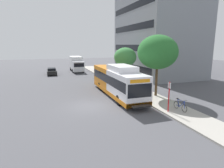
% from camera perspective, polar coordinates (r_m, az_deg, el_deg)
% --- Properties ---
extents(ground_plane, '(120.00, 120.00, 0.00)m').
position_cam_1_polar(ground_plane, '(26.42, -10.32, -1.36)').
color(ground_plane, '#4C4C51').
extents(sidewalk_curb, '(3.00, 56.00, 0.14)m').
position_cam_1_polar(sidewalk_curb, '(26.47, 5.50, -1.04)').
color(sidewalk_curb, '#A8A399').
rests_on(sidewalk_curb, ground).
extents(transit_bus, '(2.58, 12.25, 3.65)m').
position_cam_1_polar(transit_bus, '(22.16, 1.52, 0.87)').
color(transit_bus, white).
rests_on(transit_bus, ground).
extents(bus_stop_sign_pole, '(0.10, 0.36, 2.60)m').
position_cam_1_polar(bus_stop_sign_pole, '(17.07, 16.49, -3.02)').
color(bus_stop_sign_pole, red).
rests_on(bus_stop_sign_pole, sidewalk_curb).
extents(bicycle_parked, '(0.52, 1.76, 1.02)m').
position_cam_1_polar(bicycle_parked, '(18.01, 19.54, -6.06)').
color(bicycle_parked, black).
rests_on(bicycle_parked, sidewalk_curb).
extents(street_tree_near_stop, '(4.39, 4.39, 6.75)m').
position_cam_1_polar(street_tree_near_stop, '(21.85, 13.35, 9.15)').
color(street_tree_near_stop, '#4C3823').
rests_on(street_tree_near_stop, sidewalk_curb).
extents(street_tree_mid_block, '(3.46, 3.46, 5.27)m').
position_cam_1_polar(street_tree_mid_block, '(30.24, 3.93, 7.93)').
color(street_tree_mid_block, '#4C3823').
rests_on(street_tree_mid_block, sidewalk_curb).
extents(parked_car_far_lane, '(1.80, 4.50, 1.33)m').
position_cam_1_polar(parked_car_far_lane, '(40.12, -17.40, 3.62)').
color(parked_car_far_lane, black).
rests_on(parked_car_far_lane, ground).
extents(box_truck_background, '(2.32, 7.01, 3.25)m').
position_cam_1_polar(box_truck_background, '(43.66, -10.51, 5.98)').
color(box_truck_background, silver).
rests_on(box_truck_background, ground).
extents(lattice_comm_tower, '(1.10, 1.10, 25.32)m').
position_cam_1_polar(lattice_comm_tower, '(54.32, 7.06, 14.07)').
color(lattice_comm_tower, '#B7B7BC').
rests_on(lattice_comm_tower, ground).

